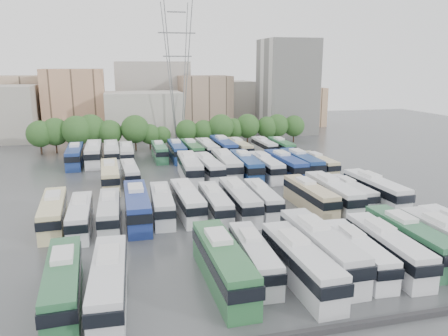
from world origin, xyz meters
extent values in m
plane|color=#424447|center=(0.00, 0.00, 0.00)|extent=(220.00, 220.00, 0.00)
cube|color=#2D2D30|center=(0.00, -33.00, 0.25)|extent=(56.00, 0.50, 0.50)
cylinder|color=black|center=(-29.59, 42.02, 1.21)|extent=(0.36, 0.36, 2.42)
sphere|color=#234C1E|center=(-29.59, 42.02, 4.49)|extent=(5.80, 5.80, 5.80)
cylinder|color=black|center=(-26.52, 42.75, 1.27)|extent=(0.36, 0.36, 2.55)
sphere|color=#234C1E|center=(-26.52, 42.75, 4.73)|extent=(6.12, 6.12, 6.12)
cylinder|color=black|center=(-21.86, 41.25, 1.36)|extent=(0.36, 0.36, 2.72)
sphere|color=#234C1E|center=(-21.86, 41.25, 5.05)|extent=(6.53, 6.53, 6.53)
cylinder|color=black|center=(-18.95, 42.83, 1.37)|extent=(0.36, 0.36, 2.74)
sphere|color=#234C1E|center=(-18.95, 42.83, 5.08)|extent=(6.57, 6.57, 6.57)
cylinder|color=black|center=(-14.88, 41.82, 1.17)|extent=(0.36, 0.36, 2.33)
sphere|color=#234C1E|center=(-14.88, 41.82, 4.33)|extent=(5.59, 5.59, 5.59)
cylinder|color=black|center=(-9.29, 41.32, 1.33)|extent=(0.36, 0.36, 2.65)
sphere|color=#234C1E|center=(-9.29, 41.32, 4.93)|extent=(6.37, 6.37, 6.37)
cylinder|color=black|center=(-5.99, 41.60, 0.97)|extent=(0.36, 0.36, 1.93)
sphere|color=#234C1E|center=(-5.99, 41.60, 3.59)|extent=(4.64, 4.64, 4.64)
cylinder|color=black|center=(-3.17, 42.19, 0.86)|extent=(0.36, 0.36, 1.72)
sphere|color=#234C1E|center=(-3.17, 42.19, 3.19)|extent=(4.12, 4.12, 4.12)
cylinder|color=black|center=(2.59, 41.90, 1.08)|extent=(0.36, 0.36, 2.17)
sphere|color=#234C1E|center=(2.59, 41.90, 4.03)|extent=(5.21, 5.21, 5.21)
cylinder|color=black|center=(6.61, 41.74, 1.06)|extent=(0.36, 0.36, 2.11)
sphere|color=#234C1E|center=(6.61, 41.74, 3.93)|extent=(5.07, 5.07, 5.07)
cylinder|color=black|center=(10.71, 41.17, 1.27)|extent=(0.36, 0.36, 2.54)
sphere|color=#234C1E|center=(10.71, 41.17, 4.72)|extent=(6.11, 6.11, 6.11)
cylinder|color=black|center=(14.35, 42.82, 1.06)|extent=(0.36, 0.36, 2.13)
sphere|color=#234C1E|center=(14.35, 42.82, 3.95)|extent=(5.11, 5.11, 5.11)
cylinder|color=black|center=(17.72, 42.52, 1.23)|extent=(0.36, 0.36, 2.45)
sphere|color=#234C1E|center=(17.72, 42.52, 4.55)|extent=(5.89, 5.89, 5.89)
cylinder|color=black|center=(22.77, 42.59, 1.10)|extent=(0.36, 0.36, 2.20)
sphere|color=#234C1E|center=(22.77, 42.59, 4.08)|extent=(5.27, 5.27, 5.27)
cylinder|color=black|center=(25.53, 42.84, 1.18)|extent=(0.36, 0.36, 2.36)
sphere|color=#234C1E|center=(25.53, 42.84, 4.38)|extent=(5.66, 5.66, 5.66)
cylinder|color=black|center=(29.96, 42.75, 1.11)|extent=(0.36, 0.36, 2.22)
sphere|color=#234C1E|center=(29.96, 42.75, 4.12)|extent=(5.33, 5.33, 5.33)
cube|color=tan|center=(-24.00, 68.00, 9.00)|extent=(16.00, 12.00, 18.00)
cube|color=#ADA89E|center=(-6.00, 60.00, 6.00)|extent=(20.00, 14.00, 12.00)
cube|color=gray|center=(12.00, 66.00, 8.00)|extent=(14.00, 12.00, 16.00)
cube|color=gray|center=(-2.00, 80.00, 10.00)|extent=(22.00, 16.00, 20.00)
cube|color=tan|center=(-38.00, 78.00, 8.00)|extent=(16.00, 14.00, 16.00)
cube|color=#A39E93|center=(20.00, 78.00, 7.00)|extent=(18.00, 14.00, 14.00)
cube|color=tan|center=(44.00, 72.00, 6.00)|extent=(14.00, 12.00, 12.00)
cube|color=gray|center=(-14.00, 74.00, 5.00)|extent=(12.00, 10.00, 10.00)
cube|color=silver|center=(34.00, 58.00, 13.00)|extent=(14.00, 14.00, 26.00)
cylinder|color=slate|center=(0.00, 48.00, 17.00)|extent=(2.90, 2.91, 33.83)
cylinder|color=slate|center=(0.00, 52.00, 17.00)|extent=(2.90, 2.91, 33.83)
cylinder|color=slate|center=(4.00, 48.00, 17.00)|extent=(2.90, 2.91, 33.83)
cylinder|color=slate|center=(4.00, 52.00, 17.00)|extent=(2.90, 2.91, 33.83)
cube|color=slate|center=(2.00, 50.00, 31.28)|extent=(4.50, 0.30, 0.30)
cube|color=slate|center=(2.00, 50.00, 26.52)|extent=(9.00, 0.30, 0.30)
cube|color=slate|center=(2.00, 50.00, 21.08)|extent=(7.00, 0.30, 0.30)
cube|color=#2A623B|center=(-18.38, -24.12, 1.74)|extent=(3.18, 12.39, 3.48)
cube|color=black|center=(-18.38, -24.27, 2.40)|extent=(3.31, 12.58, 1.02)
cube|color=silver|center=(-18.46, -22.58, 3.70)|extent=(1.89, 3.35, 0.45)
cube|color=silver|center=(-14.77, -24.93, 1.75)|extent=(3.15, 12.45, 3.50)
cube|color=black|center=(-14.78, -25.09, 2.42)|extent=(3.28, 12.64, 1.03)
cube|color=silver|center=(-14.70, -23.39, 3.72)|extent=(1.89, 3.36, 0.45)
cube|color=#2B6539|center=(-4.97, -24.05, 1.87)|extent=(3.06, 13.24, 3.74)
cube|color=black|center=(-4.97, -24.22, 2.58)|extent=(3.20, 13.44, 1.10)
cube|color=silver|center=(-5.01, -22.41, 3.98)|extent=(1.94, 3.55, 0.48)
cube|color=silver|center=(-1.66, -22.72, 1.57)|extent=(2.82, 11.17, 3.14)
cube|color=black|center=(-1.66, -22.86, 2.17)|extent=(2.94, 11.35, 0.92)
cube|color=silver|center=(-1.60, -21.34, 3.34)|extent=(1.69, 3.02, 0.41)
cube|color=silver|center=(1.85, -25.40, 1.78)|extent=(2.97, 12.59, 3.55)
cube|color=black|center=(1.85, -25.56, 2.45)|extent=(3.10, 12.79, 1.04)
cube|color=silver|center=(1.81, -23.84, 3.78)|extent=(1.86, 3.38, 0.46)
cube|color=silver|center=(4.92, -23.13, 1.90)|extent=(3.02, 13.45, 3.80)
cube|color=black|center=(4.92, -23.30, 2.63)|extent=(3.16, 13.65, 1.12)
cube|color=silver|center=(4.90, -21.46, 4.05)|extent=(1.95, 3.60, 0.49)
cube|color=white|center=(8.31, -24.22, 1.55)|extent=(2.87, 11.01, 3.09)
cube|color=black|center=(8.30, -24.36, 2.14)|extent=(2.98, 11.18, 0.91)
cube|color=silver|center=(8.37, -22.86, 3.29)|extent=(1.69, 2.98, 0.40)
cube|color=silver|center=(11.47, -24.23, 1.70)|extent=(2.98, 12.08, 3.40)
cube|color=black|center=(11.47, -24.38, 2.35)|extent=(3.11, 12.26, 1.00)
cube|color=silver|center=(11.53, -22.73, 3.62)|extent=(1.81, 3.26, 0.44)
cube|color=#2A633F|center=(14.95, -22.88, 1.75)|extent=(2.65, 12.38, 3.51)
cube|color=black|center=(14.95, -23.03, 2.42)|extent=(2.77, 12.56, 1.03)
cube|color=silver|center=(14.95, -21.33, 3.73)|extent=(1.76, 3.30, 0.45)
cube|color=silver|center=(18.09, -23.34, 3.86)|extent=(1.85, 3.43, 0.47)
cube|color=beige|center=(-21.40, -5.44, 1.70)|extent=(3.10, 12.13, 3.41)
cube|color=black|center=(-21.39, -5.59, 2.35)|extent=(3.23, 12.31, 1.00)
cube|color=silver|center=(-21.47, -3.94, 3.63)|extent=(1.85, 3.28, 0.44)
cube|color=silver|center=(-18.20, -7.10, 1.58)|extent=(2.40, 11.15, 3.16)
cube|color=black|center=(-18.20, -7.24, 2.18)|extent=(2.51, 11.31, 0.93)
cube|color=silver|center=(-18.19, -5.71, 3.36)|extent=(1.59, 2.97, 0.41)
cube|color=silver|center=(-14.84, -6.52, 1.60)|extent=(2.62, 11.32, 3.20)
cube|color=black|center=(-14.84, -6.66, 2.21)|extent=(2.73, 11.50, 0.94)
cube|color=silver|center=(-14.81, -5.11, 3.40)|extent=(1.66, 3.04, 0.41)
cube|color=navy|center=(-11.49, -5.67, 1.84)|extent=(2.76, 12.96, 3.67)
cube|color=black|center=(-11.49, -5.83, 2.54)|extent=(2.89, 13.16, 1.08)
cube|color=silver|center=(-11.49, -4.05, 3.91)|extent=(1.84, 3.46, 0.48)
cube|color=silver|center=(-8.30, -4.89, 1.61)|extent=(2.81, 11.45, 3.22)
cube|color=black|center=(-8.31, -5.04, 2.23)|extent=(2.93, 11.63, 0.95)
cube|color=silver|center=(-8.25, -3.47, 3.43)|extent=(1.72, 3.09, 0.42)
cube|color=silver|center=(-4.98, -4.72, 1.69)|extent=(2.89, 11.98, 3.37)
cube|color=black|center=(-4.97, -4.87, 2.33)|extent=(3.02, 12.16, 0.99)
cube|color=silver|center=(-5.02, -3.23, 3.59)|extent=(1.78, 3.22, 0.44)
cube|color=silver|center=(-1.61, -6.28, 1.60)|extent=(2.58, 11.32, 3.20)
cube|color=black|center=(-1.61, -6.42, 2.21)|extent=(2.70, 11.50, 0.94)
cube|color=silver|center=(-1.58, -4.86, 3.41)|extent=(1.65, 3.04, 0.41)
cube|color=silver|center=(1.65, -6.19, 1.75)|extent=(2.76, 12.38, 3.50)
cube|color=black|center=(1.65, -6.35, 2.42)|extent=(2.89, 12.56, 1.03)
cube|color=silver|center=(1.67, -4.65, 3.73)|extent=(1.79, 3.31, 0.45)
cube|color=silver|center=(5.00, -5.73, 1.55)|extent=(2.71, 11.04, 3.11)
cube|color=black|center=(5.00, -5.86, 2.15)|extent=(2.82, 11.21, 0.91)
cube|color=silver|center=(5.05, -4.36, 3.31)|extent=(1.65, 2.98, 0.40)
cube|color=#C4B187|center=(11.53, -6.58, 1.69)|extent=(2.90, 12.00, 3.38)
cube|color=black|center=(11.53, -6.73, 2.34)|extent=(3.02, 12.19, 0.99)
cube|color=silver|center=(11.48, -5.09, 3.60)|extent=(1.79, 3.23, 0.44)
cube|color=silver|center=(14.91, -6.59, 1.79)|extent=(2.82, 12.69, 3.59)
cube|color=black|center=(14.91, -6.75, 2.48)|extent=(2.95, 12.88, 1.06)
cube|color=silver|center=(14.92, -5.01, 3.82)|extent=(1.83, 3.40, 0.46)
cube|color=silver|center=(18.15, -5.67, 1.50)|extent=(2.40, 10.59, 2.99)
cube|color=black|center=(18.15, -5.81, 2.07)|extent=(2.51, 10.75, 0.88)
cube|color=silver|center=(18.13, -4.35, 3.19)|extent=(1.54, 2.84, 0.39)
cube|color=silver|center=(21.59, -6.45, 1.78)|extent=(3.05, 12.63, 3.56)
cube|color=black|center=(21.60, -6.60, 2.46)|extent=(3.18, 12.82, 1.05)
cube|color=silver|center=(21.54, -4.88, 3.79)|extent=(1.88, 3.40, 0.46)
cube|color=beige|center=(-14.83, 11.29, 1.73)|extent=(2.91, 12.28, 3.46)
cube|color=black|center=(-14.83, 11.14, 2.39)|extent=(3.04, 12.47, 1.02)
cube|color=silver|center=(-14.87, 12.82, 3.69)|extent=(1.81, 3.30, 0.45)
cube|color=silver|center=(-11.65, 13.03, 1.52)|extent=(2.82, 10.82, 3.04)
cube|color=black|center=(-11.65, 12.89, 2.10)|extent=(2.93, 10.99, 0.89)
cube|color=silver|center=(-11.72, 14.37, 3.23)|extent=(1.66, 2.93, 0.39)
cube|color=silver|center=(-1.66, 12.83, 1.88)|extent=(3.35, 13.40, 3.77)
cube|color=black|center=(-1.67, 12.66, 2.60)|extent=(3.49, 13.60, 1.11)
cube|color=silver|center=(-1.60, 14.49, 4.01)|extent=(2.02, 3.62, 0.49)
cube|color=silver|center=(1.47, 12.53, 1.77)|extent=(3.24, 12.58, 3.53)
cube|color=black|center=(1.48, 12.37, 2.44)|extent=(3.37, 12.77, 1.04)
cube|color=silver|center=(1.40, 14.09, 3.76)|extent=(1.92, 3.41, 0.46)
cube|color=silver|center=(4.89, 13.32, 1.89)|extent=(3.33, 13.44, 3.78)
cube|color=black|center=(4.88, 13.16, 2.61)|extent=(3.48, 13.64, 1.11)
cube|color=silver|center=(4.95, 14.99, 4.02)|extent=(2.02, 3.63, 0.49)
cube|color=navy|center=(8.09, 12.09, 1.86)|extent=(3.20, 13.21, 3.72)
cube|color=black|center=(8.09, 11.93, 2.57)|extent=(3.34, 13.41, 1.09)
cube|color=silver|center=(8.14, 13.73, 3.96)|extent=(1.97, 3.56, 0.48)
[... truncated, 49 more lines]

